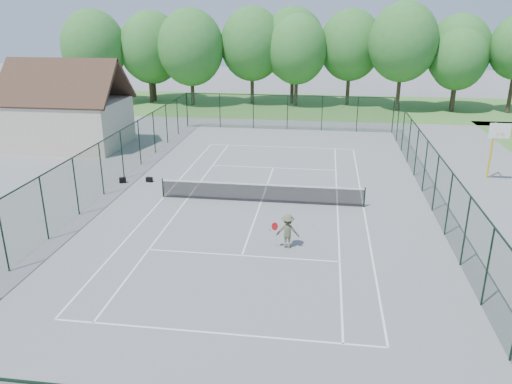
# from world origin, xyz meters

# --- Properties ---
(ground) EXTENTS (140.00, 140.00, 0.00)m
(ground) POSITION_xyz_m (0.00, 0.00, 0.00)
(ground) COLOR gray
(ground) RESTS_ON ground
(grass_far) EXTENTS (80.00, 16.00, 0.01)m
(grass_far) POSITION_xyz_m (0.00, 30.00, 0.01)
(grass_far) COLOR #4E8537
(grass_far) RESTS_ON ground
(court_lines) EXTENTS (11.05, 23.85, 0.01)m
(court_lines) POSITION_xyz_m (0.00, 0.00, 0.00)
(court_lines) COLOR white
(court_lines) RESTS_ON ground
(tennis_net) EXTENTS (11.08, 0.08, 1.10)m
(tennis_net) POSITION_xyz_m (0.00, 0.00, 0.58)
(tennis_net) COLOR black
(tennis_net) RESTS_ON ground
(fence_enclosure) EXTENTS (18.05, 36.05, 3.02)m
(fence_enclosure) POSITION_xyz_m (0.00, 0.00, 1.56)
(fence_enclosure) COLOR #18391E
(fence_enclosure) RESTS_ON ground
(utility_building) EXTENTS (8.60, 6.27, 6.63)m
(utility_building) POSITION_xyz_m (-16.00, 10.00, 3.12)
(utility_building) COLOR beige
(utility_building) RESTS_ON ground
(tree_line_far) EXTENTS (39.40, 6.40, 9.70)m
(tree_line_far) POSITION_xyz_m (0.00, 30.00, 5.99)
(tree_line_far) COLOR #3D2E20
(tree_line_far) RESTS_ON ground
(basketball_goal) EXTENTS (1.20, 1.43, 3.65)m
(basketball_goal) POSITION_xyz_m (13.43, 5.59, 2.57)
(basketball_goal) COLOR gold
(basketball_goal) RESTS_ON ground
(sports_bag_a) EXTENTS (0.47, 0.38, 0.32)m
(sports_bag_a) POSITION_xyz_m (-8.73, 2.09, 0.16)
(sports_bag_a) COLOR black
(sports_bag_a) RESTS_ON ground
(sports_bag_b) EXTENTS (0.41, 0.29, 0.29)m
(sports_bag_b) POSITION_xyz_m (-7.19, 2.48, 0.15)
(sports_bag_b) COLOR black
(sports_bag_b) RESTS_ON ground
(tennis_player) EXTENTS (1.95, 0.84, 1.55)m
(tennis_player) POSITION_xyz_m (1.85, -5.32, 0.78)
(tennis_player) COLOR #575C3F
(tennis_player) RESTS_ON ground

